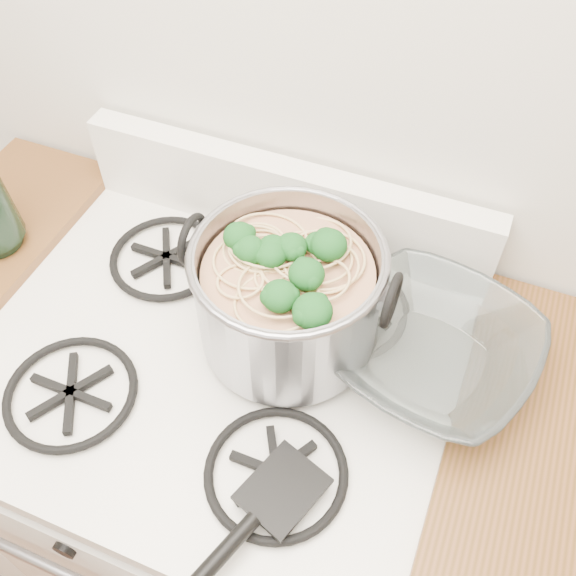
# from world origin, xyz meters

# --- Properties ---
(gas_range) EXTENTS (0.76, 0.66, 0.92)m
(gas_range) POSITION_xyz_m (0.00, 1.26, 0.44)
(gas_range) COLOR white
(gas_range) RESTS_ON ground
(counter_left) EXTENTS (0.25, 0.65, 0.92)m
(counter_left) POSITION_xyz_m (-0.51, 1.26, 0.46)
(counter_left) COLOR silver
(counter_left) RESTS_ON ground
(stock_pot) EXTENTS (0.32, 0.29, 0.20)m
(stock_pot) POSITION_xyz_m (0.10, 1.34, 1.02)
(stock_pot) COLOR gray
(stock_pot) RESTS_ON gas_range
(spatula) EXTENTS (0.38, 0.39, 0.02)m
(spatula) POSITION_xyz_m (0.19, 1.09, 0.94)
(spatula) COLOR black
(spatula) RESTS_ON gas_range
(glass_bowl) EXTENTS (0.15, 0.15, 0.03)m
(glass_bowl) POSITION_xyz_m (0.32, 1.37, 0.94)
(glass_bowl) COLOR white
(glass_bowl) RESTS_ON gas_range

